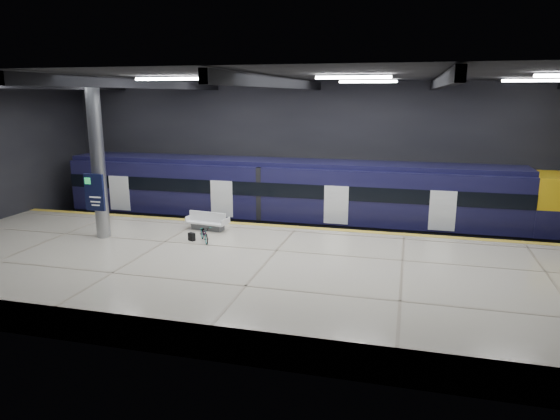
% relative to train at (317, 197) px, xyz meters
% --- Properties ---
extents(ground, '(30.00, 30.00, 0.00)m').
position_rel_train_xyz_m(ground, '(-0.47, -5.50, -2.06)').
color(ground, black).
rests_on(ground, ground).
extents(room_shell, '(30.10, 16.10, 8.05)m').
position_rel_train_xyz_m(room_shell, '(-0.47, -5.49, 3.66)').
color(room_shell, black).
rests_on(room_shell, ground).
extents(platform, '(30.00, 11.00, 1.10)m').
position_rel_train_xyz_m(platform, '(-0.47, -8.00, -1.51)').
color(platform, beige).
rests_on(platform, ground).
extents(safety_strip, '(30.00, 0.40, 0.01)m').
position_rel_train_xyz_m(safety_strip, '(-0.47, -2.75, -0.95)').
color(safety_strip, gold).
rests_on(safety_strip, platform).
extents(rails, '(30.00, 1.52, 0.16)m').
position_rel_train_xyz_m(rails, '(-0.47, 0.00, -1.98)').
color(rails, gray).
rests_on(rails, ground).
extents(train, '(29.40, 2.84, 3.79)m').
position_rel_train_xyz_m(train, '(0.00, 0.00, 0.00)').
color(train, black).
rests_on(train, ground).
extents(bench, '(2.05, 1.06, 0.87)m').
position_rel_train_xyz_m(bench, '(-4.43, -4.23, -0.65)').
color(bench, '#595B60').
rests_on(bench, platform).
extents(bicycle, '(1.17, 1.40, 0.72)m').
position_rel_train_xyz_m(bicycle, '(-3.81, -6.08, -0.60)').
color(bicycle, '#99999E').
rests_on(bicycle, platform).
extents(pannier_bag, '(0.35, 0.29, 0.35)m').
position_rel_train_xyz_m(pannier_bag, '(-4.41, -6.08, -0.78)').
color(pannier_bag, black).
rests_on(pannier_bag, platform).
extents(info_column, '(0.90, 0.78, 6.90)m').
position_rel_train_xyz_m(info_column, '(-8.47, -6.52, 2.40)').
color(info_column, '#9EA0A5').
rests_on(info_column, platform).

